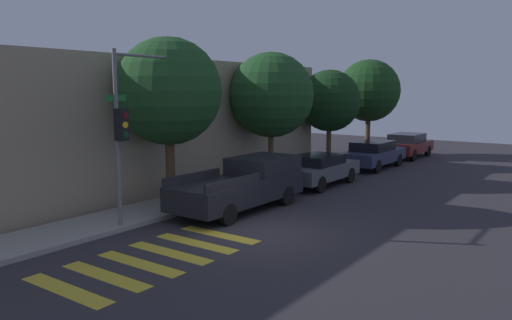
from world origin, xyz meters
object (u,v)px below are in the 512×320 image
Objects in this scene: sedan_near_corner at (319,169)px; tree_midblock at (271,95)px; pickup_truck at (244,184)px; sedan_middle at (373,154)px; tree_far_end at (330,101)px; tree_near_corner at (169,92)px; tree_behind_truck at (369,91)px; sedan_far_end at (407,145)px; traffic_light_pole at (133,111)px.

sedan_near_corner is 0.76× the size of tree_midblock.
tree_midblock reaches higher than pickup_truck.
sedan_middle is 0.82× the size of tree_midblock.
sedan_middle is at bearing -77.97° from tree_far_end.
tree_near_corner reaches higher than pickup_truck.
pickup_truck is at bearing -171.55° from tree_behind_truck.
sedan_far_end is (5.12, -0.00, 0.01)m from sedan_middle.
tree_behind_truck reaches higher than tree_far_end.
pickup_truck is 16.14m from sedan_far_end.
tree_near_corner is at bearing 172.36° from sedan_far_end.
pickup_truck is 1.03× the size of tree_far_end.
sedan_middle is (11.01, 0.00, -0.11)m from pickup_truck.
traffic_light_pole is 1.19× the size of sedan_near_corner.
sedan_far_end is at bearing -22.43° from tree_far_end.
tree_behind_truck is at bearing 0.00° from tree_far_end.
sedan_near_corner is 3.86m from tree_midblock.
tree_near_corner is at bearing 180.00° from tree_far_end.
tree_near_corner is at bearing 159.95° from sedan_near_corner.
tree_near_corner reaches higher than traffic_light_pole.
traffic_light_pole reaches higher than sedan_middle.
tree_near_corner is 1.14× the size of tree_far_end.
tree_midblock is at bearing 6.92° from traffic_light_pole.
sedan_near_corner is 7.50m from tree_near_corner.
tree_behind_truck is (16.77, 0.00, 0.01)m from tree_near_corner.
tree_behind_truck is at bearing 26.74° from sedan_middle.
sedan_middle is 7.10m from tree_midblock.
sedan_near_corner is at bearing -8.20° from traffic_light_pole.
sedan_near_corner is at bearing 0.00° from pickup_truck.
sedan_near_corner is 0.93× the size of sedan_middle.
pickup_truck reaches higher than sedan_far_end.
tree_far_end reaches higher than sedan_middle.
sedan_middle is at bearing -21.17° from tree_midblock.
sedan_far_end is at bearing -77.34° from tree_behind_truck.
sedan_far_end is (19.75, -1.27, -2.66)m from traffic_light_pole.
tree_near_corner is (-6.35, 2.32, 3.24)m from sedan_near_corner.
tree_near_corner reaches higher than sedan_middle.
tree_behind_truck reaches higher than pickup_truck.
tree_midblock is at bearing 158.83° from sedan_middle.
pickup_truck reaches higher than sedan_middle.
tree_near_corner is 11.68m from tree_far_end.
tree_behind_truck is (-0.52, 2.32, 3.21)m from sedan_far_end.
traffic_light_pole reaches higher than sedan_far_end.
sedan_far_end is 3.99m from tree_behind_truck.
sedan_near_corner is at bearing -156.44° from tree_far_end.
traffic_light_pole is 14.17m from tree_far_end.
tree_behind_truck is at bearing 8.45° from pickup_truck.
tree_far_end is 0.87× the size of tree_behind_truck.
tree_midblock reaches higher than traffic_light_pole.
pickup_truck reaches higher than sedan_near_corner.
tree_midblock is (-11.11, 2.32, 3.03)m from sedan_far_end.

